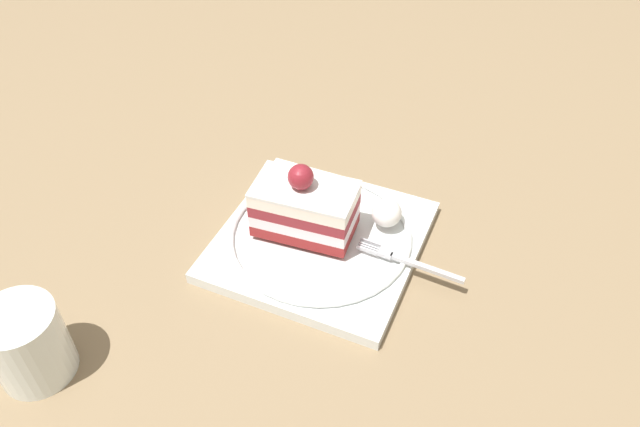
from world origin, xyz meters
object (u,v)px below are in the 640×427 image
(whipped_cream_dollop, at_px, (387,213))
(cake_slice, at_px, (305,207))
(drink_glass_near, at_px, (28,345))
(dessert_plate, at_px, (320,239))
(fork, at_px, (406,261))

(whipped_cream_dollop, bearing_deg, cake_slice, 104.31)
(whipped_cream_dollop, distance_m, drink_glass_near, 0.39)
(dessert_plate, relative_size, fork, 2.26)
(cake_slice, distance_m, drink_glass_near, 0.31)
(dessert_plate, distance_m, fork, 0.11)
(cake_slice, relative_size, whipped_cream_dollop, 3.52)
(fork, xyz_separation_m, drink_glass_near, (-0.18, 0.34, 0.02))
(dessert_plate, height_order, fork, fork)
(fork, bearing_deg, dessert_plate, 73.21)
(drink_glass_near, bearing_deg, fork, -62.61)
(cake_slice, distance_m, whipped_cream_dollop, 0.10)
(fork, relative_size, drink_glass_near, 1.46)
(fork, bearing_deg, cake_slice, 73.56)
(cake_slice, xyz_separation_m, drink_glass_near, (-0.21, 0.22, -0.02))
(drink_glass_near, bearing_deg, dessert_plate, -49.36)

